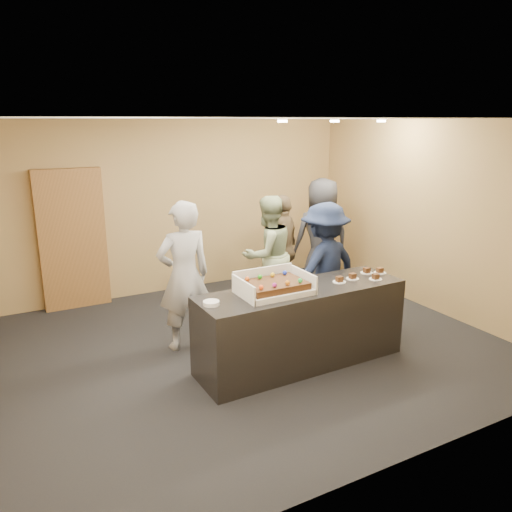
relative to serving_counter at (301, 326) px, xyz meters
name	(u,v)px	position (x,y,z in m)	size (l,w,h in m)	color
room	(244,240)	(-0.38, 0.67, 0.90)	(6.04, 6.00, 2.70)	black
serving_counter	(301,326)	(0.00, 0.00, 0.00)	(2.40, 0.70, 0.90)	black
storage_cabinet	(73,240)	(-1.93, 3.08, 0.57)	(0.92, 0.15, 2.03)	brown
cake_box	(273,288)	(-0.35, 0.03, 0.50)	(0.76, 0.52, 0.22)	white
sheet_cake	(274,285)	(-0.35, 0.00, 0.55)	(0.65, 0.45, 0.12)	#3E210E
plate_stack	(211,303)	(-1.08, 0.00, 0.47)	(0.16, 0.16, 0.04)	white
slice_a	(339,280)	(0.49, -0.02, 0.47)	(0.15, 0.15, 0.07)	white
slice_b	(353,277)	(0.70, 0.00, 0.47)	(0.15, 0.15, 0.07)	white
slice_c	(376,277)	(0.92, -0.14, 0.47)	(0.15, 0.15, 0.07)	white
slice_d	(367,271)	(0.99, 0.10, 0.47)	(0.15, 0.15, 0.07)	white
slice_e	(380,271)	(1.13, 0.03, 0.47)	(0.15, 0.15, 0.07)	white
person_server_grey	(184,276)	(-1.00, 1.02, 0.45)	(0.66, 0.43, 1.80)	#A6A6AB
person_sage_man	(268,255)	(0.46, 1.59, 0.39)	(0.82, 0.64, 1.68)	#93A37A
person_navy_man	(324,267)	(0.80, 0.71, 0.39)	(1.09, 0.63, 1.69)	#16203E
person_brown_extra	(283,249)	(0.86, 1.85, 0.37)	(0.96, 0.40, 1.64)	brown
person_dark_suit	(321,237)	(1.60, 1.89, 0.47)	(0.90, 0.58, 1.84)	#28282E
ceiling_spotlights	(335,121)	(1.22, 1.17, 2.22)	(1.72, 0.12, 0.03)	#FFEAC6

